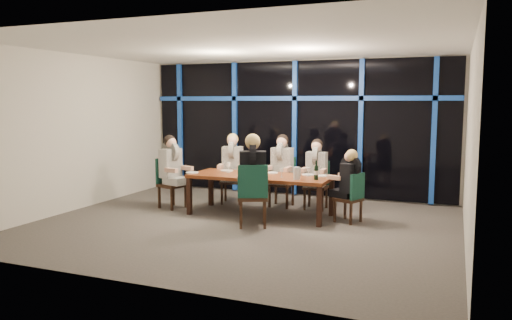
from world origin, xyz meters
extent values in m
plane|color=#534D49|center=(0.00, 0.00, 0.00)|extent=(7.00, 7.00, 0.00)
cube|color=silver|center=(0.00, 3.00, 1.50)|extent=(7.00, 0.04, 3.00)
cube|color=silver|center=(0.00, -3.00, 1.50)|extent=(7.00, 0.04, 3.00)
cube|color=silver|center=(-3.50, 0.00, 1.50)|extent=(0.04, 6.00, 3.00)
cube|color=silver|center=(3.50, 0.00, 1.50)|extent=(0.04, 6.00, 3.00)
cube|color=white|center=(0.00, 0.00, 3.00)|extent=(7.00, 6.00, 0.04)
cube|color=black|center=(0.00, 2.94, 1.50)|extent=(6.86, 0.04, 2.94)
cube|color=#1541A4|center=(-2.90, 2.89, 1.50)|extent=(0.10, 0.10, 2.94)
cube|color=#1541A4|center=(-1.45, 2.89, 1.50)|extent=(0.10, 0.10, 2.94)
cube|color=#1541A4|center=(0.00, 2.89, 1.50)|extent=(0.10, 0.10, 2.94)
cube|color=#1541A4|center=(1.45, 2.89, 1.50)|extent=(0.10, 0.10, 2.94)
cube|color=#1541A4|center=(2.90, 2.89, 1.50)|extent=(0.10, 0.10, 2.94)
cube|color=#1541A4|center=(0.00, 2.89, 2.16)|extent=(6.86, 0.10, 0.10)
cube|color=#FF2D14|center=(1.10, 3.25, 2.15)|extent=(0.60, 0.05, 0.35)
cube|color=brown|center=(0.00, 0.80, 0.72)|extent=(2.60, 1.00, 0.06)
cube|color=black|center=(-1.24, 0.36, 0.34)|extent=(0.08, 0.08, 0.69)
cube|color=black|center=(1.24, 0.36, 0.34)|extent=(0.08, 0.08, 0.69)
cube|color=black|center=(-1.24, 1.24, 0.34)|extent=(0.08, 0.08, 0.69)
cube|color=black|center=(1.24, 1.24, 0.34)|extent=(0.08, 0.08, 0.69)
cube|color=black|center=(-0.93, 1.60, 0.46)|extent=(0.55, 0.55, 0.06)
cube|color=#174B3A|center=(-0.98, 1.79, 0.73)|extent=(0.45, 0.16, 0.51)
cube|color=black|center=(-1.06, 1.38, 0.21)|extent=(0.05, 0.05, 0.42)
cube|color=black|center=(-0.71, 1.46, 0.21)|extent=(0.05, 0.05, 0.42)
cube|color=black|center=(-1.15, 1.73, 0.21)|extent=(0.05, 0.05, 0.42)
cube|color=black|center=(-0.79, 1.82, 0.21)|extent=(0.05, 0.05, 0.42)
cube|color=black|center=(0.12, 1.67, 0.46)|extent=(0.46, 0.46, 0.06)
cube|color=#174B3A|center=(0.12, 1.87, 0.73)|extent=(0.46, 0.05, 0.51)
cube|color=black|center=(-0.07, 1.49, 0.21)|extent=(0.04, 0.04, 0.43)
cube|color=black|center=(0.30, 1.49, 0.21)|extent=(0.04, 0.04, 0.43)
cube|color=black|center=(-0.07, 1.85, 0.21)|extent=(0.04, 0.04, 0.43)
cube|color=black|center=(0.30, 1.85, 0.21)|extent=(0.04, 0.04, 0.43)
cube|color=black|center=(0.82, 1.69, 0.43)|extent=(0.44, 0.44, 0.06)
cube|color=#174B3A|center=(0.82, 1.88, 0.69)|extent=(0.43, 0.05, 0.48)
cube|color=black|center=(0.65, 1.51, 0.20)|extent=(0.04, 0.04, 0.41)
cube|color=black|center=(1.00, 1.51, 0.20)|extent=(0.04, 0.04, 0.41)
cube|color=black|center=(0.65, 1.86, 0.20)|extent=(0.04, 0.04, 0.41)
cube|color=black|center=(0.99, 1.86, 0.20)|extent=(0.04, 0.04, 0.41)
cube|color=black|center=(-1.83, 0.74, 0.46)|extent=(0.57, 0.57, 0.06)
cube|color=#174B3A|center=(-2.03, 0.79, 0.73)|extent=(0.18, 0.45, 0.51)
cube|color=black|center=(-1.71, 0.51, 0.21)|extent=(0.05, 0.05, 0.43)
cube|color=black|center=(-1.61, 0.86, 0.21)|extent=(0.05, 0.05, 0.43)
cube|color=black|center=(-2.06, 0.61, 0.21)|extent=(0.05, 0.05, 0.43)
cube|color=black|center=(-1.95, 0.96, 0.21)|extent=(0.05, 0.05, 0.43)
cube|color=black|center=(1.62, 0.87, 0.40)|extent=(0.52, 0.52, 0.05)
cube|color=#174B3A|center=(1.79, 0.81, 0.65)|extent=(0.19, 0.39, 0.45)
cube|color=black|center=(1.53, 1.08, 0.19)|extent=(0.05, 0.05, 0.38)
cube|color=black|center=(1.41, 0.78, 0.19)|extent=(0.05, 0.05, 0.38)
cube|color=black|center=(1.83, 0.97, 0.19)|extent=(0.05, 0.05, 0.38)
cube|color=black|center=(1.71, 0.66, 0.19)|extent=(0.05, 0.05, 0.38)
cube|color=black|center=(0.18, 0.00, 0.49)|extent=(0.65, 0.65, 0.07)
cube|color=#174B3A|center=(0.27, -0.20, 0.79)|extent=(0.48, 0.24, 0.55)
cube|color=black|center=(0.29, 0.26, 0.23)|extent=(0.06, 0.06, 0.46)
cube|color=black|center=(-0.08, 0.11, 0.23)|extent=(0.06, 0.06, 0.46)
cube|color=black|center=(0.44, -0.10, 0.23)|extent=(0.06, 0.06, 0.46)
cube|color=black|center=(0.07, -0.26, 0.23)|extent=(0.06, 0.06, 0.46)
cube|color=black|center=(-0.90, 1.48, 0.56)|extent=(0.45, 0.50, 0.14)
cube|color=black|center=(-0.94, 1.64, 0.89)|extent=(0.45, 0.33, 0.57)
cylinder|color=black|center=(-0.94, 1.64, 1.11)|extent=(0.20, 0.44, 0.42)
sphere|color=tan|center=(-0.93, 1.62, 1.29)|extent=(0.21, 0.21, 0.21)
sphere|color=tan|center=(-0.94, 1.66, 1.32)|extent=(0.23, 0.23, 0.23)
cube|color=tan|center=(-1.08, 1.35, 0.79)|extent=(0.15, 0.31, 0.08)
cube|color=tan|center=(-0.68, 1.45, 0.79)|extent=(0.15, 0.31, 0.08)
cube|color=black|center=(0.11, 1.55, 0.56)|extent=(0.37, 0.43, 0.14)
cube|color=black|center=(0.12, 1.71, 0.89)|extent=(0.41, 0.25, 0.57)
cylinder|color=black|center=(0.12, 1.71, 1.12)|extent=(0.10, 0.43, 0.43)
sphere|color=tan|center=(0.12, 1.69, 1.30)|extent=(0.21, 0.21, 0.21)
sphere|color=black|center=(0.12, 1.73, 1.33)|extent=(0.23, 0.23, 0.23)
cube|color=tan|center=(-0.09, 1.47, 0.79)|extent=(0.08, 0.31, 0.08)
cube|color=tan|center=(0.32, 1.47, 0.79)|extent=(0.08, 0.31, 0.08)
cube|color=black|center=(0.82, 1.57, 0.53)|extent=(0.35, 0.41, 0.14)
cube|color=black|center=(0.82, 1.73, 0.85)|extent=(0.39, 0.24, 0.54)
cylinder|color=black|center=(0.82, 1.73, 1.06)|extent=(0.10, 0.41, 0.41)
sphere|color=tan|center=(0.82, 1.71, 1.24)|extent=(0.20, 0.20, 0.20)
sphere|color=black|center=(0.82, 1.74, 1.26)|extent=(0.22, 0.22, 0.22)
cube|color=tan|center=(0.63, 1.49, 0.79)|extent=(0.08, 0.29, 0.08)
cube|color=tan|center=(1.02, 1.50, 0.79)|extent=(0.08, 0.29, 0.08)
cube|color=black|center=(-1.72, 0.70, 0.56)|extent=(0.51, 0.47, 0.14)
cube|color=black|center=(-1.87, 0.75, 0.89)|extent=(0.35, 0.46, 0.57)
cylinder|color=black|center=(-1.87, 0.75, 1.12)|extent=(0.44, 0.22, 0.43)
sphere|color=tan|center=(-1.85, 0.74, 1.30)|extent=(0.21, 0.21, 0.21)
sphere|color=black|center=(-1.89, 0.75, 1.33)|extent=(0.23, 0.23, 0.23)
cube|color=tan|center=(-1.70, 0.48, 0.79)|extent=(0.31, 0.17, 0.08)
cube|color=tan|center=(-1.58, 0.87, 0.79)|extent=(0.31, 0.17, 0.08)
cube|color=black|center=(1.52, 0.91, 0.49)|extent=(0.47, 0.44, 0.13)
cube|color=black|center=(1.65, 0.86, 0.79)|extent=(0.33, 0.41, 0.50)
cylinder|color=black|center=(1.65, 0.86, 0.99)|extent=(0.38, 0.22, 0.38)
sphere|color=tan|center=(1.64, 0.87, 1.15)|extent=(0.19, 0.19, 0.19)
sphere|color=tan|center=(1.67, 0.85, 1.18)|extent=(0.21, 0.21, 0.21)
cube|color=tan|center=(1.51, 1.11, 0.79)|extent=(0.28, 0.16, 0.07)
cube|color=tan|center=(1.39, 0.77, 0.79)|extent=(0.28, 0.16, 0.07)
cube|color=black|center=(0.13, 0.12, 0.60)|extent=(0.54, 0.58, 0.15)
cube|color=black|center=(0.20, -0.04, 0.97)|extent=(0.51, 0.41, 0.62)
cylinder|color=black|center=(0.20, -0.04, 1.21)|extent=(0.28, 0.47, 0.46)
sphere|color=tan|center=(0.19, -0.02, 1.41)|extent=(0.23, 0.23, 0.23)
sphere|color=tan|center=(0.21, -0.06, 1.44)|extent=(0.25, 0.25, 0.25)
cube|color=tan|center=(0.30, 0.29, 0.79)|extent=(0.21, 0.34, 0.09)
cube|color=tan|center=(-0.11, 0.12, 0.79)|extent=(0.21, 0.34, 0.09)
cylinder|color=white|center=(-0.80, 1.05, 0.76)|extent=(0.24, 0.24, 0.01)
cylinder|color=white|center=(0.11, 1.11, 0.76)|extent=(0.24, 0.24, 0.01)
cylinder|color=white|center=(0.83, 1.13, 0.76)|extent=(0.24, 0.24, 0.01)
cylinder|color=white|center=(-1.28, 0.58, 0.76)|extent=(0.24, 0.24, 0.01)
cylinder|color=white|center=(1.10, 1.07, 0.76)|extent=(0.24, 0.24, 0.01)
cylinder|color=white|center=(-0.04, 0.52, 0.76)|extent=(0.24, 0.24, 0.01)
cylinder|color=black|center=(1.10, 0.65, 0.87)|extent=(0.07, 0.07, 0.24)
cylinder|color=black|center=(1.10, 0.65, 1.04)|extent=(0.03, 0.03, 0.09)
cylinder|color=silver|center=(1.10, 0.65, 0.87)|extent=(0.08, 0.08, 0.07)
cylinder|color=silver|center=(0.78, 0.55, 0.86)|extent=(0.12, 0.12, 0.22)
cylinder|color=silver|center=(0.85, 0.55, 0.88)|extent=(0.02, 0.02, 0.15)
cylinder|color=#F5A249|center=(-0.14, 0.59, 0.77)|extent=(0.06, 0.06, 0.03)
cylinder|color=silver|center=(-0.23, 0.75, 0.75)|extent=(0.06, 0.06, 0.01)
cylinder|color=silver|center=(-0.23, 0.75, 0.80)|extent=(0.01, 0.01, 0.10)
cylinder|color=silver|center=(-0.23, 0.75, 0.89)|extent=(0.07, 0.07, 0.07)
cylinder|color=silver|center=(0.07, 0.88, 0.75)|extent=(0.06, 0.06, 0.01)
cylinder|color=silver|center=(0.07, 0.88, 0.80)|extent=(0.01, 0.01, 0.09)
cylinder|color=silver|center=(0.07, 0.88, 0.88)|extent=(0.06, 0.06, 0.06)
cylinder|color=silver|center=(0.45, 0.70, 0.75)|extent=(0.06, 0.06, 0.01)
cylinder|color=silver|center=(0.45, 0.70, 0.80)|extent=(0.01, 0.01, 0.09)
cylinder|color=silver|center=(0.45, 0.70, 0.88)|extent=(0.06, 0.06, 0.06)
cylinder|color=silver|center=(-0.68, 0.88, 0.75)|extent=(0.07, 0.07, 0.01)
cylinder|color=silver|center=(-0.68, 0.88, 0.81)|extent=(0.01, 0.01, 0.11)
cylinder|color=silver|center=(-0.68, 0.88, 0.91)|extent=(0.08, 0.08, 0.08)
cylinder|color=silver|center=(0.86, 1.00, 0.75)|extent=(0.06, 0.06, 0.01)
cylinder|color=silver|center=(0.86, 1.00, 0.80)|extent=(0.01, 0.01, 0.09)
cylinder|color=silver|center=(0.86, 1.00, 0.88)|extent=(0.06, 0.06, 0.06)
camera|label=1|loc=(3.32, -7.63, 2.10)|focal=35.00mm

